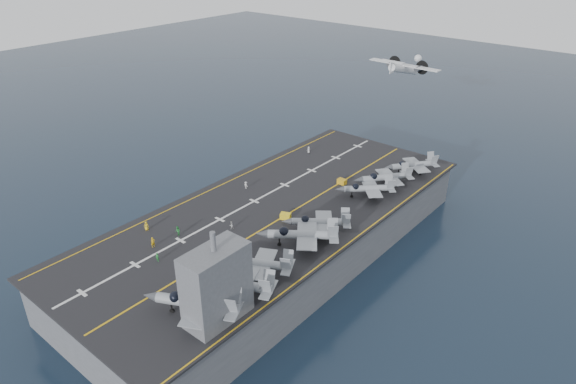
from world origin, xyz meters
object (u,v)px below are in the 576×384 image
Objects in this scene: fighter_jet_0 at (197,302)px; island_superstructure at (216,277)px; tow_cart_a at (217,264)px; transport_plane at (404,69)px.

island_superstructure is at bearing 34.67° from fighter_jet_0.
island_superstructure reaches higher than tow_cart_a.
transport_plane reaches higher than tow_cart_a.
transport_plane is (-12.49, 85.20, 15.11)m from tow_cart_a.
fighter_jet_0 is (-2.55, -1.76, -4.83)m from island_superstructure.
island_superstructure is at bearing -42.05° from tow_cart_a.
island_superstructure is 14.76m from tow_cart_a.
fighter_jet_0 is at bearing -78.41° from transport_plane.
transport_plane is at bearing 103.29° from island_superstructure.
transport_plane is (-22.18, 93.94, 8.20)m from island_superstructure.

